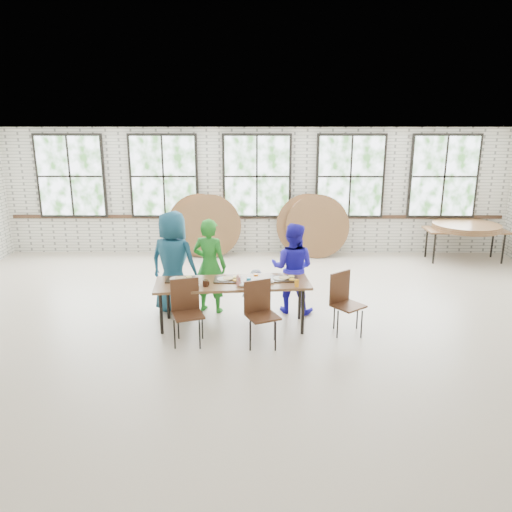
{
  "coord_description": "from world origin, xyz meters",
  "views": [
    {
      "loc": [
        0.04,
        -7.37,
        3.22
      ],
      "look_at": [
        0.0,
        0.4,
        1.05
      ],
      "focal_mm": 35.0,
      "sensor_mm": 36.0,
      "label": 1
    }
  ],
  "objects_px": {
    "dining_table": "(233,285)",
    "chair_near_right": "(260,307)",
    "chair_near_left": "(187,306)",
    "storage_table": "(466,232)"
  },
  "relations": [
    {
      "from": "chair_near_right",
      "to": "chair_near_left",
      "type": "bearing_deg",
      "value": 152.66
    },
    {
      "from": "chair_near_left",
      "to": "chair_near_right",
      "type": "bearing_deg",
      "value": -22.67
    },
    {
      "from": "dining_table",
      "to": "chair_near_left",
      "type": "xyz_separation_m",
      "value": [
        -0.65,
        -0.56,
        -0.13
      ]
    },
    {
      "from": "dining_table",
      "to": "chair_near_left",
      "type": "distance_m",
      "value": 0.87
    },
    {
      "from": "chair_near_right",
      "to": "storage_table",
      "type": "relative_size",
      "value": 0.52
    },
    {
      "from": "chair_near_right",
      "to": "storage_table",
      "type": "height_order",
      "value": "chair_near_right"
    },
    {
      "from": "storage_table",
      "to": "dining_table",
      "type": "bearing_deg",
      "value": -142.27
    },
    {
      "from": "dining_table",
      "to": "chair_near_right",
      "type": "height_order",
      "value": "chair_near_right"
    },
    {
      "from": "dining_table",
      "to": "storage_table",
      "type": "bearing_deg",
      "value": 30.96
    },
    {
      "from": "chair_near_left",
      "to": "storage_table",
      "type": "bearing_deg",
      "value": 17.2
    }
  ]
}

